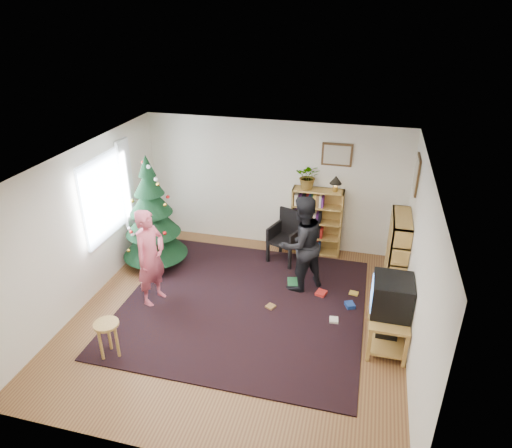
% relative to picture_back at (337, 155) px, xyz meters
% --- Properties ---
extents(floor, '(5.00, 5.00, 0.00)m').
position_rel_picture_back_xyz_m(floor, '(-1.15, -2.48, -1.95)').
color(floor, brown).
rests_on(floor, ground).
extents(ceiling, '(5.00, 5.00, 0.00)m').
position_rel_picture_back_xyz_m(ceiling, '(-1.15, -2.48, 0.55)').
color(ceiling, white).
rests_on(ceiling, wall_back).
extents(wall_back, '(5.00, 0.02, 2.50)m').
position_rel_picture_back_xyz_m(wall_back, '(-1.15, 0.02, -0.70)').
color(wall_back, silver).
rests_on(wall_back, floor).
extents(wall_front, '(5.00, 0.02, 2.50)m').
position_rel_picture_back_xyz_m(wall_front, '(-1.15, -4.97, -0.70)').
color(wall_front, silver).
rests_on(wall_front, floor).
extents(wall_left, '(0.02, 5.00, 2.50)m').
position_rel_picture_back_xyz_m(wall_left, '(-3.65, -2.48, -0.70)').
color(wall_left, silver).
rests_on(wall_left, floor).
extents(wall_right, '(0.02, 5.00, 2.50)m').
position_rel_picture_back_xyz_m(wall_right, '(1.35, -2.48, -0.70)').
color(wall_right, silver).
rests_on(wall_right, floor).
extents(rug, '(3.80, 3.60, 0.02)m').
position_rel_picture_back_xyz_m(rug, '(-1.15, -2.17, -1.94)').
color(rug, black).
rests_on(rug, floor).
extents(window_pane, '(0.04, 1.20, 1.40)m').
position_rel_picture_back_xyz_m(window_pane, '(-3.62, -1.88, -0.45)').
color(window_pane, silver).
rests_on(window_pane, wall_left).
extents(curtain, '(0.06, 0.35, 1.60)m').
position_rel_picture_back_xyz_m(curtain, '(-3.58, -1.18, -0.45)').
color(curtain, silver).
rests_on(curtain, wall_left).
extents(picture_back, '(0.55, 0.03, 0.42)m').
position_rel_picture_back_xyz_m(picture_back, '(0.00, 0.00, 0.00)').
color(picture_back, '#4C3319').
rests_on(picture_back, wall_back).
extents(picture_right, '(0.03, 0.50, 0.60)m').
position_rel_picture_back_xyz_m(picture_right, '(1.33, -0.73, 0.00)').
color(picture_right, '#4C3319').
rests_on(picture_right, wall_right).
extents(christmas_tree, '(1.17, 1.17, 2.12)m').
position_rel_picture_back_xyz_m(christmas_tree, '(-3.07, -1.34, -1.07)').
color(christmas_tree, '#3F2816').
rests_on(christmas_tree, rug).
extents(bookshelf_back, '(0.95, 0.30, 1.30)m').
position_rel_picture_back_xyz_m(bookshelf_back, '(-0.27, -0.14, -1.29)').
color(bookshelf_back, gold).
rests_on(bookshelf_back, floor).
extents(bookshelf_right, '(0.30, 0.95, 1.30)m').
position_rel_picture_back_xyz_m(bookshelf_right, '(1.19, -0.97, -1.29)').
color(bookshelf_right, gold).
rests_on(bookshelf_right, floor).
extents(tv_stand, '(0.53, 0.96, 0.55)m').
position_rel_picture_back_xyz_m(tv_stand, '(1.07, -2.52, -1.62)').
color(tv_stand, gold).
rests_on(tv_stand, floor).
extents(crt_tv, '(0.54, 0.58, 0.51)m').
position_rel_picture_back_xyz_m(crt_tv, '(1.07, -2.52, -1.14)').
color(crt_tv, black).
rests_on(crt_tv, tv_stand).
extents(armchair, '(0.67, 0.69, 0.97)m').
position_rel_picture_back_xyz_m(armchair, '(-0.77, -0.53, -1.43)').
color(armchair, black).
rests_on(armchair, rug).
extents(stool, '(0.34, 0.34, 0.56)m').
position_rel_picture_back_xyz_m(stool, '(-2.61, -3.75, -1.51)').
color(stool, gold).
rests_on(stool, floor).
extents(person_standing, '(0.53, 0.67, 1.62)m').
position_rel_picture_back_xyz_m(person_standing, '(-2.59, -2.40, -1.14)').
color(person_standing, '#C14D5F').
rests_on(person_standing, rug).
extents(person_by_chair, '(1.03, 1.02, 1.68)m').
position_rel_picture_back_xyz_m(person_by_chair, '(-0.37, -1.43, -1.11)').
color(person_by_chair, black).
rests_on(person_by_chair, rug).
extents(potted_plant, '(0.44, 0.38, 0.48)m').
position_rel_picture_back_xyz_m(potted_plant, '(-0.47, -0.14, -0.41)').
color(potted_plant, gray).
rests_on(potted_plant, bookshelf_back).
extents(table_lamp, '(0.22, 0.22, 0.30)m').
position_rel_picture_back_xyz_m(table_lamp, '(0.03, -0.14, -0.45)').
color(table_lamp, '#A57F33').
rests_on(table_lamp, bookshelf_back).
extents(floor_clutter, '(1.47, 1.07, 0.08)m').
position_rel_picture_back_xyz_m(floor_clutter, '(0.04, -1.77, -1.91)').
color(floor_clutter, '#A51E19').
rests_on(floor_clutter, rug).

